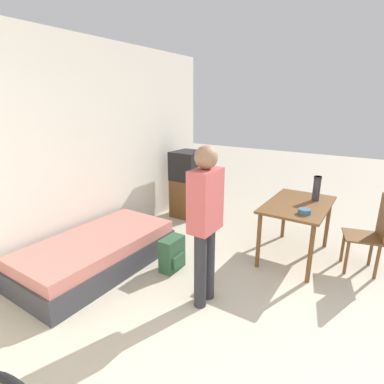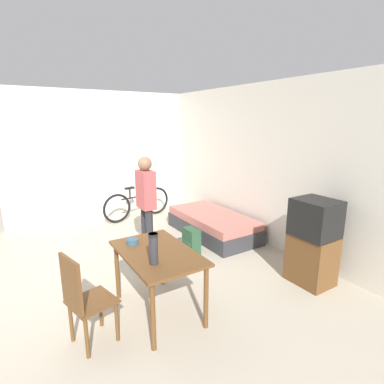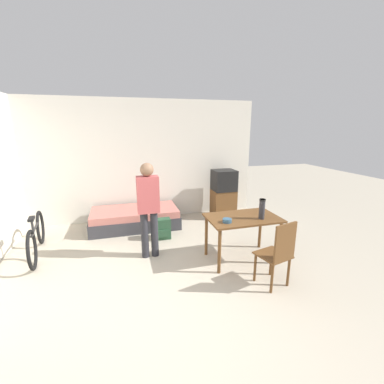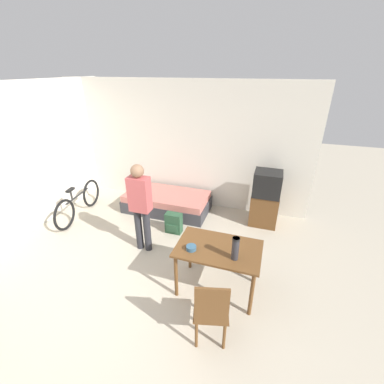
% 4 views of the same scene
% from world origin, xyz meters
% --- Properties ---
extents(ground_plane, '(20.00, 20.00, 0.00)m').
position_xyz_m(ground_plane, '(0.00, 0.00, 0.00)').
color(ground_plane, '#B2A893').
extents(wall_back, '(5.61, 0.06, 2.70)m').
position_xyz_m(wall_back, '(0.00, 3.39, 1.35)').
color(wall_back, silver).
rests_on(wall_back, ground_plane).
extents(daybed, '(1.83, 0.91, 0.40)m').
position_xyz_m(daybed, '(-0.11, 2.82, 0.20)').
color(daybed, '#333338').
rests_on(daybed, ground_plane).
extents(tv, '(0.53, 0.46, 1.13)m').
position_xyz_m(tv, '(1.96, 2.91, 0.57)').
color(tv, brown).
rests_on(tv, ground_plane).
extents(dining_table, '(1.12, 0.71, 0.72)m').
position_xyz_m(dining_table, '(1.46, 0.94, 0.63)').
color(dining_table, brown).
rests_on(dining_table, ground_plane).
extents(wooden_chair, '(0.47, 0.47, 0.94)m').
position_xyz_m(wooden_chair, '(1.58, 0.13, 0.51)').
color(wooden_chair, brown).
rests_on(wooden_chair, ground_plane).
extents(bicycle, '(0.26, 1.58, 0.72)m').
position_xyz_m(bicycle, '(-1.77, 2.00, 0.32)').
color(bicycle, black).
rests_on(bicycle, ground_plane).
extents(person_standing, '(0.34, 0.21, 1.57)m').
position_xyz_m(person_standing, '(0.05, 1.44, 0.90)').
color(person_standing, '#28282D').
rests_on(person_standing, ground_plane).
extents(thermos_flask, '(0.09, 0.09, 0.31)m').
position_xyz_m(thermos_flask, '(1.70, 0.79, 0.90)').
color(thermos_flask, '#2D2D33').
rests_on(thermos_flask, dining_table).
extents(mate_bowl, '(0.14, 0.14, 0.06)m').
position_xyz_m(mate_bowl, '(1.13, 0.79, 0.75)').
color(mate_bowl, '#335670').
rests_on(mate_bowl, dining_table).
extents(backpack, '(0.31, 0.20, 0.40)m').
position_xyz_m(backpack, '(0.35, 2.06, 0.20)').
color(backpack, '#284C33').
rests_on(backpack, ground_plane).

